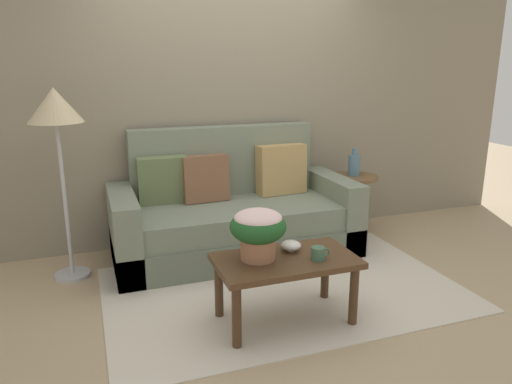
# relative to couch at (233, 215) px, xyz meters

# --- Properties ---
(ground_plane) EXTENTS (14.00, 14.00, 0.00)m
(ground_plane) POSITION_rel_couch_xyz_m (0.13, -0.84, -0.35)
(ground_plane) COLOR tan
(wall_back) EXTENTS (6.40, 0.12, 2.72)m
(wall_back) POSITION_rel_couch_xyz_m (0.13, 0.49, 1.01)
(wall_back) COLOR gray
(wall_back) RESTS_ON ground
(area_rug) EXTENTS (2.67, 1.72, 0.01)m
(area_rug) POSITION_rel_couch_xyz_m (0.13, -0.87, -0.35)
(area_rug) COLOR beige
(area_rug) RESTS_ON ground
(couch) EXTENTS (2.15, 0.94, 1.13)m
(couch) POSITION_rel_couch_xyz_m (0.00, 0.00, 0.00)
(couch) COLOR #626B59
(couch) RESTS_ON ground
(coffee_table) EXTENTS (0.93, 0.52, 0.46)m
(coffee_table) POSITION_rel_couch_xyz_m (-0.04, -1.30, 0.03)
(coffee_table) COLOR #442D1B
(coffee_table) RESTS_ON ground
(side_table) EXTENTS (0.47, 0.47, 0.61)m
(side_table) POSITION_rel_couch_xyz_m (1.28, 0.06, 0.07)
(side_table) COLOR brown
(side_table) RESTS_ON ground
(floor_lamp) EXTENTS (0.41, 0.41, 1.52)m
(floor_lamp) POSITION_rel_couch_xyz_m (-1.40, -0.07, 0.95)
(floor_lamp) COLOR #B2B2B7
(floor_lamp) RESTS_ON ground
(potted_plant) EXTENTS (0.37, 0.37, 0.33)m
(potted_plant) POSITION_rel_couch_xyz_m (-0.21, -1.25, 0.32)
(potted_plant) COLOR #A36B4C
(potted_plant) RESTS_ON coffee_table
(coffee_mug) EXTENTS (0.13, 0.09, 0.09)m
(coffee_mug) POSITION_rel_couch_xyz_m (0.15, -1.40, 0.15)
(coffee_mug) COLOR #3D664C
(coffee_mug) RESTS_ON coffee_table
(snack_bowl) EXTENTS (0.14, 0.14, 0.07)m
(snack_bowl) POSITION_rel_couch_xyz_m (0.05, -1.20, 0.14)
(snack_bowl) COLOR silver
(snack_bowl) RESTS_ON coffee_table
(table_vase) EXTENTS (0.12, 0.12, 0.27)m
(table_vase) POSITION_rel_couch_xyz_m (1.28, 0.08, 0.37)
(table_vase) COLOR slate
(table_vase) RESTS_ON side_table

